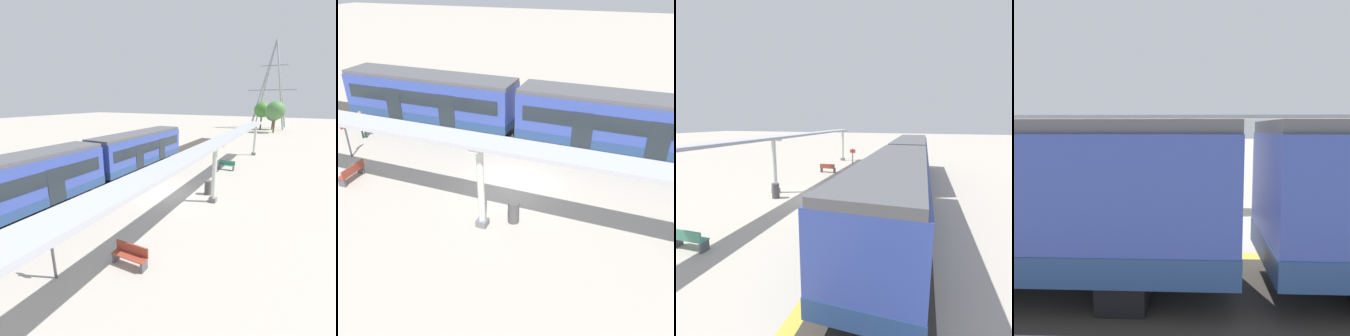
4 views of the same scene
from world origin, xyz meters
TOP-DOWN VIEW (x-y plane):
  - ground_plane at (0.00, 0.00)m, footprint 176.00×176.00m
  - tactile_edge_strip at (-3.54, 0.00)m, footprint 0.44×39.64m
  - trackbed at (-5.36, 0.00)m, footprint 3.20×51.64m
  - canopy_pillar_second at (3.31, -0.05)m, footprint 1.10×0.44m
  - canopy_beam at (3.31, 0.19)m, footprint 1.20×31.78m
  - trash_bin at (2.60, 1.05)m, footprint 0.48×0.48m

SIDE VIEW (x-z plane):
  - ground_plane at x=0.00m, z-range 0.00..0.00m
  - trackbed at x=-5.36m, z-range 0.00..0.01m
  - tactile_edge_strip at x=-3.54m, z-range 0.00..0.01m
  - trash_bin at x=2.60m, z-range 0.00..0.98m
  - canopy_pillar_second at x=3.31m, z-range 0.03..3.78m
  - canopy_beam at x=3.31m, z-range 3.75..3.91m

